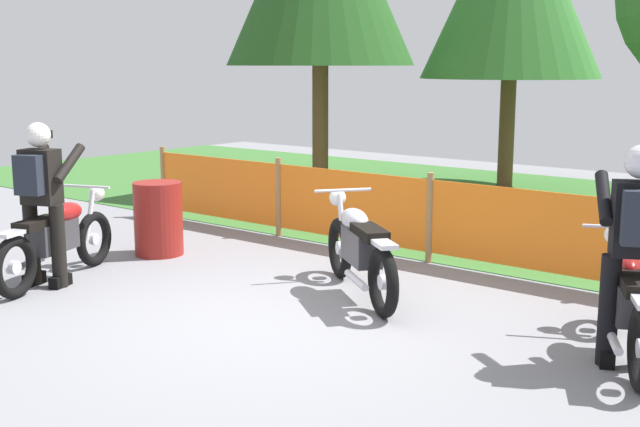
{
  "coord_description": "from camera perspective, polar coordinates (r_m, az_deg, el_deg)",
  "views": [
    {
      "loc": [
        4.71,
        -5.11,
        2.27
      ],
      "look_at": [
        0.11,
        0.6,
        0.9
      ],
      "focal_mm": 45.2,
      "sensor_mm": 36.0,
      "label": 1
    }
  ],
  "objects": [
    {
      "name": "motorcycle_third",
      "position": [
        6.73,
        20.85,
        -5.76
      ],
      "size": [
        1.04,
        1.82,
        0.94
      ],
      "rotation": [
        0.0,
        0.0,
        2.05
      ],
      "color": "black",
      "rests_on": "ground"
    },
    {
      "name": "ground",
      "position": [
        7.31,
        -3.66,
        -7.61
      ],
      "size": [
        24.0,
        24.0,
        0.02
      ],
      "primitive_type": "cube",
      "color": "gray"
    },
    {
      "name": "rider_trailing",
      "position": [
        8.66,
        -19.12,
        1.23
      ],
      "size": [
        0.68,
        0.77,
        1.69
      ],
      "rotation": [
        0.0,
        0.0,
        1.94
      ],
      "color": "black",
      "rests_on": "ground"
    },
    {
      "name": "rider_third",
      "position": [
        6.4,
        21.46,
        -2.03
      ],
      "size": [
        0.7,
        0.78,
        1.69
      ],
      "rotation": [
        0.0,
        0.0,
        2.05
      ],
      "color": "black",
      "rests_on": "ground"
    },
    {
      "name": "grass_verge",
      "position": [
        12.86,
        16.75,
        -0.02
      ],
      "size": [
        24.0,
        7.8,
        0.01
      ],
      "primitive_type": "cube",
      "color": "#386B2D",
      "rests_on": "ground"
    },
    {
      "name": "oil_drum",
      "position": [
        9.84,
        -11.38,
        -0.35
      ],
      "size": [
        0.58,
        0.58,
        0.88
      ],
      "primitive_type": "cylinder",
      "color": "maroon",
      "rests_on": "ground"
    },
    {
      "name": "motorcycle_lead",
      "position": [
        7.94,
        2.79,
        -2.48
      ],
      "size": [
        1.73,
        1.33,
        0.98
      ],
      "rotation": [
        0.0,
        0.0,
        2.5
      ],
      "color": "black",
      "rests_on": "ground"
    },
    {
      "name": "barrier_fence",
      "position": [
        9.32,
        7.77,
        -0.22
      ],
      "size": [
        9.36,
        0.08,
        1.05
      ],
      "color": "#997547",
      "rests_on": "ground"
    },
    {
      "name": "motorcycle_trailing",
      "position": [
        8.92,
        -18.11,
        -1.68
      ],
      "size": [
        0.9,
        1.9,
        0.94
      ],
      "rotation": [
        0.0,
        0.0,
        1.94
      ],
      "color": "black",
      "rests_on": "ground"
    }
  ]
}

